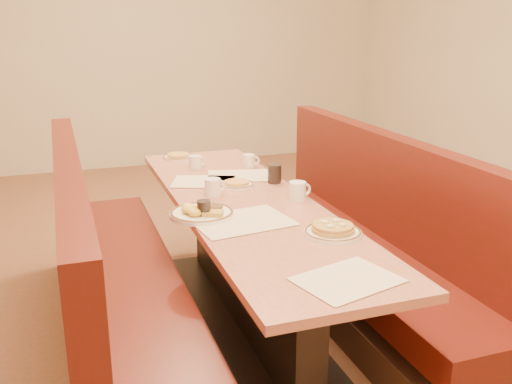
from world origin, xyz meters
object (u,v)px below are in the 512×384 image
object	(u,v)px
eggs_plate	(201,212)
coffee_mug_a	(298,191)
booth_right	(363,251)
soda_tumbler_near	(204,210)
diner_table	(246,266)
pancake_plate	(333,230)
coffee_mug_b	(213,187)
coffee_mug_d	(196,162)
booth_left	(111,288)
soda_tumbler_mid	(275,174)
coffee_mug_c	(250,161)

from	to	relation	value
eggs_plate	coffee_mug_a	xyz separation A→B (m)	(0.56, 0.09, 0.03)
booth_right	soda_tumbler_near	bearing A→B (deg)	-169.30
diner_table	pancake_plate	distance (m)	0.75
diner_table	pancake_plate	bearing A→B (deg)	-69.96
coffee_mug_b	coffee_mug_d	world-z (taller)	coffee_mug_b
pancake_plate	eggs_plate	xyz separation A→B (m)	(-0.50, 0.45, -0.00)
booth_left	coffee_mug_d	world-z (taller)	booth_left
soda_tumbler_mid	eggs_plate	bearing A→B (deg)	-141.65
booth_left	diner_table	bearing A→B (deg)	0.00
booth_right	soda_tumbler_near	size ratio (longest dim) A/B	26.93
pancake_plate	coffee_mug_c	bearing A→B (deg)	88.18
booth_right	coffee_mug_a	bearing A→B (deg)	-172.47
pancake_plate	eggs_plate	distance (m)	0.67
booth_left	coffee_mug_b	bearing A→B (deg)	15.70
diner_table	soda_tumbler_mid	world-z (taller)	soda_tumbler_mid
coffee_mug_a	coffee_mug_c	size ratio (longest dim) A/B	1.18
booth_left	pancake_plate	bearing A→B (deg)	-32.04
booth_left	soda_tumbler_near	xyz separation A→B (m)	(0.45, -0.19, 0.43)
pancake_plate	soda_tumbler_near	xyz separation A→B (m)	(-0.50, 0.40, 0.03)
soda_tumbler_near	soda_tumbler_mid	bearing A→B (deg)	41.15
booth_right	soda_tumbler_near	xyz separation A→B (m)	(-1.01, -0.19, 0.43)
diner_table	eggs_plate	world-z (taller)	eggs_plate
booth_right	coffee_mug_c	bearing A→B (deg)	124.05
coffee_mug_a	coffee_mug_d	bearing A→B (deg)	105.01
eggs_plate	coffee_mug_a	world-z (taller)	coffee_mug_a
coffee_mug_d	coffee_mug_b	bearing A→B (deg)	-109.51
coffee_mug_c	soda_tumbler_near	distance (m)	1.04
eggs_plate	pancake_plate	bearing A→B (deg)	-41.59
coffee_mug_a	booth_left	bearing A→B (deg)	168.10
booth_right	coffee_mug_b	bearing A→B (deg)	169.06
diner_table	soda_tumbler_near	distance (m)	0.54
soda_tumbler_mid	coffee_mug_b	bearing A→B (deg)	-162.77
coffee_mug_b	coffee_mug_c	size ratio (longest dim) A/B	1.13
diner_table	coffee_mug_c	size ratio (longest dim) A/B	22.37
coffee_mug_b	pancake_plate	bearing A→B (deg)	-75.89
soda_tumbler_near	diner_table	bearing A→B (deg)	34.34
diner_table	coffee_mug_a	xyz separation A→B (m)	(0.28, -0.06, 0.43)
soda_tumbler_mid	booth_right	bearing A→B (deg)	-33.02
pancake_plate	coffee_mug_a	world-z (taller)	coffee_mug_a
pancake_plate	coffee_mug_b	bearing A→B (deg)	114.81
booth_right	soda_tumbler_near	distance (m)	1.12
booth_right	soda_tumbler_mid	world-z (taller)	booth_right
booth_left	coffee_mug_d	bearing A→B (deg)	50.24
booth_right	pancake_plate	world-z (taller)	booth_right
diner_table	pancake_plate	size ratio (longest dim) A/B	9.54
coffee_mug_d	eggs_plate	bearing A→B (deg)	-117.04
coffee_mug_c	soda_tumbler_mid	xyz separation A→B (m)	(0.02, -0.41, 0.01)
pancake_plate	coffee_mug_a	size ratio (longest dim) A/B	1.98
booth_right	coffee_mug_a	xyz separation A→B (m)	(-0.46, -0.06, 0.44)
coffee_mug_b	coffee_mug_a	bearing A→B (deg)	-39.72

